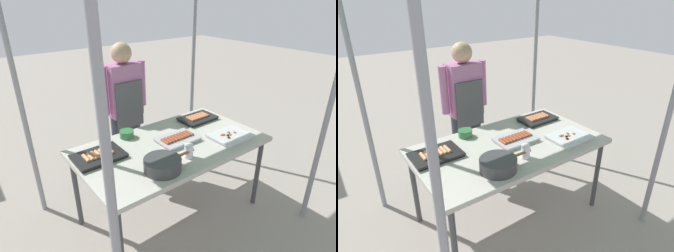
% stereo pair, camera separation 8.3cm
% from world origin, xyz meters
% --- Properties ---
extents(ground_plane, '(18.00, 18.00, 0.00)m').
position_xyz_m(ground_plane, '(0.00, 0.00, 0.00)').
color(ground_plane, gray).
extents(stall_table, '(1.60, 0.90, 0.75)m').
position_xyz_m(stall_table, '(0.00, 0.00, 0.70)').
color(stall_table, '#B7B2A8').
rests_on(stall_table, ground).
extents(tray_grilled_sausages, '(0.35, 0.25, 0.05)m').
position_xyz_m(tray_grilled_sausages, '(0.07, 0.01, 0.77)').
color(tray_grilled_sausages, '#ADADB2').
rests_on(tray_grilled_sausages, stall_table).
extents(tray_meat_skewers, '(0.35, 0.28, 0.04)m').
position_xyz_m(tray_meat_skewers, '(0.48, -0.23, 0.77)').
color(tray_meat_skewers, silver).
rests_on(tray_meat_skewers, stall_table).
extents(tray_pork_links, '(0.37, 0.24, 0.05)m').
position_xyz_m(tray_pork_links, '(0.52, 0.24, 0.77)').
color(tray_pork_links, black).
rests_on(tray_pork_links, stall_table).
extents(tray_spring_rolls, '(0.39, 0.27, 0.05)m').
position_xyz_m(tray_spring_rolls, '(-0.59, 0.16, 0.77)').
color(tray_spring_rolls, black).
rests_on(tray_spring_rolls, stall_table).
extents(cooking_wok, '(0.44, 0.28, 0.09)m').
position_xyz_m(cooking_wok, '(-0.30, -0.27, 0.80)').
color(cooking_wok, '#38383A').
rests_on(cooking_wok, stall_table).
extents(condiment_bowl, '(0.13, 0.13, 0.06)m').
position_xyz_m(condiment_bowl, '(-0.24, 0.34, 0.78)').
color(condiment_bowl, '#33723F').
rests_on(condiment_bowl, stall_table).
extents(drink_cup_near_edge, '(0.07, 0.07, 0.11)m').
position_xyz_m(drink_cup_near_edge, '(-0.03, -0.25, 0.81)').
color(drink_cup_near_edge, white).
rests_on(drink_cup_near_edge, stall_table).
extents(vendor_woman, '(0.52, 0.22, 1.50)m').
position_xyz_m(vendor_woman, '(0.01, 0.81, 0.88)').
color(vendor_woman, '#333842').
rests_on(vendor_woman, ground).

